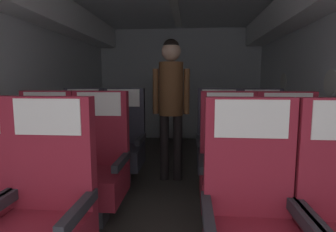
{
  "coord_description": "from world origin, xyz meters",
  "views": [
    {
      "loc": [
        0.23,
        -0.05,
        1.18
      ],
      "look_at": [
        0.02,
        2.48,
        0.86
      ],
      "focal_mm": 29.11,
      "sensor_mm": 36.0,
      "label": 1
    }
  ],
  "objects_px": {
    "seat_a_left_aisle": "(43,216)",
    "seat_b_right_window": "(229,170)",
    "seat_c_left_window": "(82,143)",
    "seat_a_right_window": "(251,224)",
    "seat_b_left_window": "(43,166)",
    "seat_c_left_aisle": "(122,144)",
    "seat_b_right_aisle": "(288,172)",
    "seat_c_right_window": "(219,146)",
    "flight_attendant": "(171,94)",
    "seat_b_left_aisle": "(97,167)",
    "seat_c_right_aisle": "(262,147)"
  },
  "relations": [
    {
      "from": "seat_a_left_aisle",
      "to": "seat_b_right_window",
      "type": "distance_m",
      "value": 1.4
    },
    {
      "from": "seat_b_left_aisle",
      "to": "seat_b_right_window",
      "type": "xyz_separation_m",
      "value": [
        1.1,
        0.02,
        0.0
      ]
    },
    {
      "from": "seat_a_right_window",
      "to": "seat_b_left_aisle",
      "type": "relative_size",
      "value": 1.0
    },
    {
      "from": "seat_b_right_aisle",
      "to": "seat_a_left_aisle",
      "type": "bearing_deg",
      "value": -151.68
    },
    {
      "from": "seat_a_right_window",
      "to": "seat_c_right_window",
      "type": "relative_size",
      "value": 1.0
    },
    {
      "from": "seat_b_left_aisle",
      "to": "seat_c_right_window",
      "type": "xyz_separation_m",
      "value": [
        1.09,
        0.86,
        0.0
      ]
    },
    {
      "from": "seat_a_right_window",
      "to": "seat_b_right_window",
      "type": "distance_m",
      "value": 0.85
    },
    {
      "from": "seat_a_left_aisle",
      "to": "seat_c_left_window",
      "type": "height_order",
      "value": "same"
    },
    {
      "from": "seat_a_left_aisle",
      "to": "seat_b_left_aisle",
      "type": "relative_size",
      "value": 1.0
    },
    {
      "from": "seat_b_right_window",
      "to": "seat_c_right_window",
      "type": "xyz_separation_m",
      "value": [
        -0.0,
        0.83,
        0.0
      ]
    },
    {
      "from": "seat_c_left_aisle",
      "to": "seat_c_left_window",
      "type": "bearing_deg",
      "value": 178.43
    },
    {
      "from": "seat_a_left_aisle",
      "to": "seat_c_right_window",
      "type": "bearing_deg",
      "value": 57.08
    },
    {
      "from": "seat_a_left_aisle",
      "to": "seat_c_right_window",
      "type": "distance_m",
      "value": 2.02
    },
    {
      "from": "seat_b_left_window",
      "to": "seat_c_left_aisle",
      "type": "relative_size",
      "value": 1.0
    },
    {
      "from": "seat_b_left_window",
      "to": "seat_c_right_aisle",
      "type": "distance_m",
      "value": 2.21
    },
    {
      "from": "seat_b_right_aisle",
      "to": "seat_b_right_window",
      "type": "height_order",
      "value": "same"
    },
    {
      "from": "seat_b_right_aisle",
      "to": "seat_c_left_aisle",
      "type": "relative_size",
      "value": 1.0
    },
    {
      "from": "seat_a_right_window",
      "to": "seat_b_right_window",
      "type": "relative_size",
      "value": 1.0
    },
    {
      "from": "seat_c_left_window",
      "to": "seat_c_left_aisle",
      "type": "xyz_separation_m",
      "value": [
        0.49,
        -0.01,
        0.0
      ]
    },
    {
      "from": "seat_c_left_window",
      "to": "seat_c_left_aisle",
      "type": "height_order",
      "value": "same"
    },
    {
      "from": "seat_b_right_window",
      "to": "seat_c_left_aisle",
      "type": "xyz_separation_m",
      "value": [
        -1.1,
        0.82,
        0.0
      ]
    },
    {
      "from": "seat_b_right_window",
      "to": "seat_c_left_window",
      "type": "relative_size",
      "value": 1.0
    },
    {
      "from": "seat_b_right_aisle",
      "to": "seat_c_right_aisle",
      "type": "bearing_deg",
      "value": 89.35
    },
    {
      "from": "seat_c_left_aisle",
      "to": "seat_c_right_window",
      "type": "xyz_separation_m",
      "value": [
        1.09,
        0.01,
        0.0
      ]
    },
    {
      "from": "flight_attendant",
      "to": "seat_b_right_aisle",
      "type": "bearing_deg",
      "value": -56.83
    },
    {
      "from": "seat_a_right_window",
      "to": "seat_b_left_window",
      "type": "bearing_deg",
      "value": 152.09
    },
    {
      "from": "seat_b_right_aisle",
      "to": "flight_attendant",
      "type": "distance_m",
      "value": 1.54
    },
    {
      "from": "seat_c_right_window",
      "to": "seat_b_right_aisle",
      "type": "bearing_deg",
      "value": -61.63
    },
    {
      "from": "seat_a_left_aisle",
      "to": "seat_c_right_window",
      "type": "relative_size",
      "value": 1.0
    },
    {
      "from": "seat_b_left_aisle",
      "to": "seat_c_left_aisle",
      "type": "distance_m",
      "value": 0.85
    },
    {
      "from": "flight_attendant",
      "to": "seat_c_left_window",
      "type": "bearing_deg",
      "value": 177.05
    },
    {
      "from": "seat_c_left_window",
      "to": "seat_b_right_window",
      "type": "bearing_deg",
      "value": -27.84
    },
    {
      "from": "seat_a_left_aisle",
      "to": "seat_a_right_window",
      "type": "relative_size",
      "value": 1.0
    },
    {
      "from": "seat_b_right_aisle",
      "to": "seat_c_left_window",
      "type": "relative_size",
      "value": 1.0
    },
    {
      "from": "seat_b_right_aisle",
      "to": "seat_b_right_window",
      "type": "relative_size",
      "value": 1.0
    },
    {
      "from": "seat_b_left_window",
      "to": "seat_b_right_aisle",
      "type": "bearing_deg",
      "value": -0.13
    },
    {
      "from": "seat_c_left_aisle",
      "to": "seat_c_right_aisle",
      "type": "height_order",
      "value": "same"
    },
    {
      "from": "seat_c_left_window",
      "to": "seat_b_right_aisle",
      "type": "bearing_deg",
      "value": -22.8
    },
    {
      "from": "seat_b_right_window",
      "to": "seat_c_right_aisle",
      "type": "relative_size",
      "value": 1.0
    },
    {
      "from": "seat_c_right_window",
      "to": "seat_b_right_window",
      "type": "bearing_deg",
      "value": -89.75
    },
    {
      "from": "seat_a_left_aisle",
      "to": "seat_b_right_window",
      "type": "relative_size",
      "value": 1.0
    },
    {
      "from": "seat_a_right_window",
      "to": "seat_b_right_window",
      "type": "bearing_deg",
      "value": 89.53
    },
    {
      "from": "seat_c_right_window",
      "to": "seat_b_left_window",
      "type": "bearing_deg",
      "value": -151.67
    },
    {
      "from": "seat_a_left_aisle",
      "to": "seat_b_right_aisle",
      "type": "bearing_deg",
      "value": 28.32
    },
    {
      "from": "seat_b_left_aisle",
      "to": "seat_c_left_window",
      "type": "bearing_deg",
      "value": 119.43
    },
    {
      "from": "seat_a_right_window",
      "to": "flight_attendant",
      "type": "relative_size",
      "value": 0.66
    },
    {
      "from": "seat_b_left_aisle",
      "to": "flight_attendant",
      "type": "bearing_deg",
      "value": 61.73
    },
    {
      "from": "seat_a_left_aisle",
      "to": "seat_b_left_aisle",
      "type": "bearing_deg",
      "value": 89.75
    },
    {
      "from": "seat_c_left_aisle",
      "to": "seat_b_left_window",
      "type": "bearing_deg",
      "value": -119.91
    },
    {
      "from": "seat_b_left_window",
      "to": "seat_b_right_aisle",
      "type": "xyz_separation_m",
      "value": [
        2.04,
        -0.0,
        0.0
      ]
    }
  ]
}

